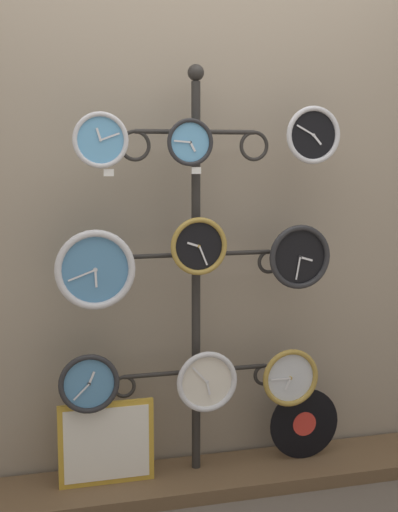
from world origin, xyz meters
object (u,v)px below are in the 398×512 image
at_px(clock_top_right, 313,135).
at_px(vinyl_record, 304,424).
at_px(clock_bottom_center, 207,381).
at_px(clock_top_left, 100,140).
at_px(clock_top_center, 190,142).
at_px(clock_middle_right, 299,257).
at_px(clock_bottom_left, 89,383).
at_px(clock_middle_left, 95,270).
at_px(picture_frame, 106,443).
at_px(display_stand, 196,337).
at_px(clock_bottom_right, 290,378).
at_px(clock_middle_center, 199,246).

relative_size(clock_top_right, vinyl_record, 0.74).
distance_m(clock_top_right, vinyl_record, 1.30).
distance_m(clock_top_right, clock_bottom_center, 1.14).
bearing_deg(clock_top_left, clock_top_center, 6.00).
bearing_deg(clock_top_left, clock_middle_right, 1.46).
distance_m(clock_top_center, clock_middle_right, 0.69).
distance_m(clock_top_left, clock_bottom_left, 0.99).
xyz_separation_m(clock_top_right, clock_middle_left, (-0.93, 0.01, -0.54)).
bearing_deg(clock_bottom_left, picture_frame, 21.46).
height_order(display_stand, picture_frame, display_stand).
bearing_deg(clock_top_left, clock_bottom_center, 1.59).
height_order(display_stand, vinyl_record, display_stand).
xyz_separation_m(clock_top_left, clock_middle_left, (-0.03, 0.03, -0.51)).
bearing_deg(clock_top_left, clock_middle_left, 136.16).
relative_size(clock_top_left, clock_bottom_center, 0.82).
distance_m(clock_top_center, clock_top_right, 0.54).
height_order(clock_middle_left, picture_frame, clock_middle_left).
xyz_separation_m(clock_middle_left, vinyl_record, (0.94, 0.05, -0.76)).
xyz_separation_m(clock_top_center, clock_top_right, (0.53, -0.02, 0.03)).
relative_size(clock_top_left, clock_middle_left, 0.67).
bearing_deg(clock_bottom_right, display_stand, 168.30).
relative_size(clock_bottom_left, vinyl_record, 0.76).
relative_size(clock_top_center, clock_top_right, 0.79).
height_order(clock_top_right, clock_bottom_center, clock_top_right).
xyz_separation_m(clock_middle_center, clock_bottom_center, (0.04, 0.01, -0.58)).
bearing_deg(clock_bottom_right, clock_top_right, -4.34).
relative_size(clock_middle_right, picture_frame, 0.70).
bearing_deg(clock_bottom_center, clock_middle_right, 1.33).
xyz_separation_m(clock_top_center, clock_middle_right, (0.48, -0.02, -0.49)).
xyz_separation_m(clock_top_left, clock_middle_right, (0.85, 0.02, -0.49)).
bearing_deg(clock_middle_left, picture_frame, 37.43).
height_order(clock_top_left, clock_top_right, clock_top_right).
height_order(clock_top_left, vinyl_record, clock_top_left).
distance_m(display_stand, clock_middle_right, 0.57).
relative_size(clock_top_center, clock_bottom_right, 0.74).
xyz_separation_m(clock_middle_right, picture_frame, (-0.84, 0.03, -0.77)).
relative_size(clock_bottom_right, vinyl_record, 0.79).
distance_m(clock_middle_left, clock_bottom_right, 1.00).
distance_m(clock_middle_center, clock_bottom_left, 0.72).
bearing_deg(clock_middle_right, clock_middle_center, -177.66).
height_order(clock_middle_left, vinyl_record, clock_middle_left).
distance_m(clock_middle_left, clock_bottom_left, 0.47).
bearing_deg(clock_middle_left, clock_middle_center, -3.15).
height_order(clock_top_left, clock_middle_center, clock_top_left).
bearing_deg(clock_bottom_left, clock_middle_center, -2.85).
relative_size(clock_top_right, clock_middle_left, 0.75).
bearing_deg(clock_bottom_left, clock_top_center, 1.69).
bearing_deg(picture_frame, clock_middle_center, -7.43).
distance_m(clock_top_center, picture_frame, 1.30).
relative_size(clock_middle_center, clock_middle_right, 0.86).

